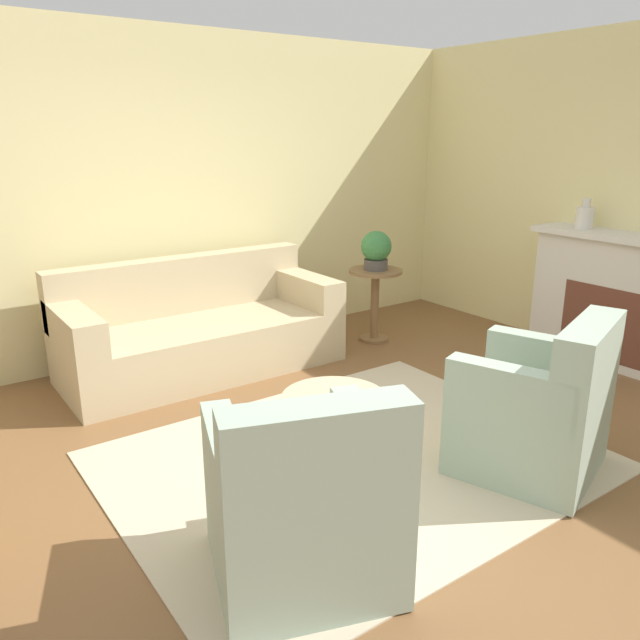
# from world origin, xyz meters

# --- Properties ---
(ground_plane) EXTENTS (16.00, 16.00, 0.00)m
(ground_plane) POSITION_xyz_m (0.00, 0.00, 0.00)
(ground_plane) COLOR brown
(wall_back) EXTENTS (9.12, 0.12, 2.80)m
(wall_back) POSITION_xyz_m (0.00, 2.62, 1.40)
(wall_back) COLOR beige
(wall_back) RESTS_ON ground_plane
(rug) EXTENTS (2.82, 2.23, 0.01)m
(rug) POSITION_xyz_m (0.00, 0.00, 0.01)
(rug) COLOR beige
(rug) RESTS_ON ground_plane
(couch) EXTENTS (2.28, 0.96, 0.92)m
(couch) POSITION_xyz_m (-0.07, 1.99, 0.33)
(couch) COLOR #C6B289
(couch) RESTS_ON ground_plane
(armchair_left) EXTENTS (0.99, 0.98, 0.95)m
(armchair_left) POSITION_xyz_m (-0.83, -0.70, 0.38)
(armchair_left) COLOR #9EB29E
(armchair_left) RESTS_ON rug
(armchair_right) EXTENTS (0.99, 0.98, 0.95)m
(armchair_right) POSITION_xyz_m (0.83, -0.70, 0.38)
(armchair_right) COLOR #9EB29E
(armchair_right) RESTS_ON rug
(ottoman_table) EXTENTS (0.65, 0.65, 0.39)m
(ottoman_table) POSITION_xyz_m (-0.04, 0.13, 0.26)
(ottoman_table) COLOR #C6B289
(ottoman_table) RESTS_ON rug
(side_table) EXTENTS (0.51, 0.51, 0.70)m
(side_table) POSITION_xyz_m (1.62, 1.71, 0.47)
(side_table) COLOR olive
(side_table) RESTS_ON ground_plane
(fireplace) EXTENTS (0.44, 1.58, 1.14)m
(fireplace) POSITION_xyz_m (2.90, 0.01, 0.59)
(fireplace) COLOR silver
(fireplace) RESTS_ON ground_plane
(vase_mantel_near) EXTENTS (0.15, 0.15, 0.26)m
(vase_mantel_near) POSITION_xyz_m (2.89, 0.42, 1.24)
(vase_mantel_near) COLOR silver
(vase_mantel_near) RESTS_ON fireplace
(potted_plant_on_side_table) EXTENTS (0.29, 0.29, 0.37)m
(potted_plant_on_side_table) POSITION_xyz_m (1.62, 1.71, 0.89)
(potted_plant_on_side_table) COLOR #4C4742
(potted_plant_on_side_table) RESTS_ON side_table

